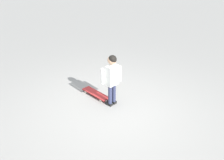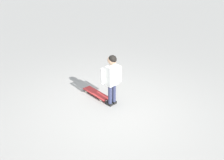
% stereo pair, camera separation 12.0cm
% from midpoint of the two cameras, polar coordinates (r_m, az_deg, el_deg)
% --- Properties ---
extents(ground_plane, '(50.00, 50.00, 0.00)m').
position_cam_midpoint_polar(ground_plane, '(4.89, -0.83, -7.36)').
color(ground_plane, gray).
extents(child_person, '(0.36, 0.23, 1.06)m').
position_cam_midpoint_polar(child_person, '(4.82, -0.72, 1.13)').
color(child_person, '#2D3351').
rests_on(child_person, ground).
extents(skateboard, '(0.25, 0.72, 0.07)m').
position_cam_midpoint_polar(skateboard, '(5.40, -4.33, -3.07)').
color(skateboard, '#B22D2D').
rests_on(skateboard, ground).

